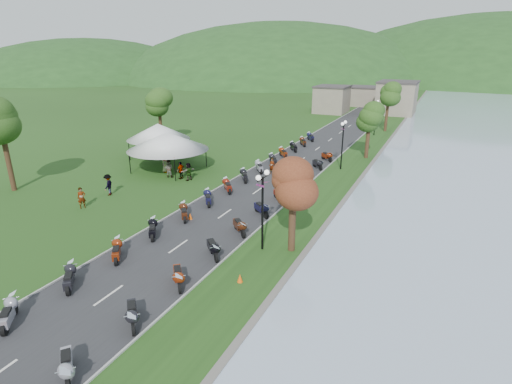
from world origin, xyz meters
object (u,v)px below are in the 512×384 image
at_px(vendor_tent_main, 168,151).
at_px(pedestrian_a, 83,208).
at_px(pedestrian_b, 169,177).
at_px(pedestrian_c, 110,195).

distance_m(vendor_tent_main, pedestrian_a, 11.90).
relative_size(vendor_tent_main, pedestrian_a, 3.26).
bearing_deg(pedestrian_b, pedestrian_c, 61.94).
relative_size(pedestrian_a, pedestrian_c, 0.92).
xyz_separation_m(vendor_tent_main, pedestrian_b, (1.49, -2.05, -2.00)).
relative_size(pedestrian_a, pedestrian_b, 0.97).
distance_m(vendor_tent_main, pedestrian_c, 8.75).
distance_m(pedestrian_b, pedestrian_c, 6.65).
height_order(pedestrian_a, pedestrian_b, pedestrian_b).
bearing_deg(pedestrian_a, vendor_tent_main, 35.25).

